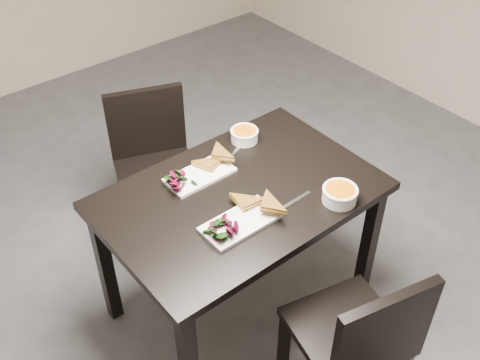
{
  "coord_description": "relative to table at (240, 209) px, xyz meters",
  "views": [
    {
      "loc": [
        -1.08,
        -1.73,
        2.39
      ],
      "look_at": [
        0.12,
        -0.26,
        0.82
      ],
      "focal_mm": 43.0,
      "sensor_mm": 36.0,
      "label": 1
    }
  ],
  "objects": [
    {
      "name": "plate_far",
      "position": [
        -0.07,
        0.2,
        0.11
      ],
      "size": [
        0.31,
        0.16,
        0.02
      ],
      "primitive_type": "cube",
      "color": "white",
      "rests_on": "table"
    },
    {
      "name": "chair_near",
      "position": [
        0.01,
        -0.73,
        -0.17
      ],
      "size": [
        0.51,
        0.51,
        0.85
      ],
      "rotation": [
        0.0,
        0.0,
        -0.23
      ],
      "color": "black",
      "rests_on": "ground"
    },
    {
      "name": "cutlery_far",
      "position": [
        0.12,
        0.22,
        0.1
      ],
      "size": [
        0.17,
        0.09,
        0.0
      ],
      "primitive_type": "cube",
      "rotation": [
        0.0,
        0.0,
        0.42
      ],
      "color": "silver",
      "rests_on": "table"
    },
    {
      "name": "soup_bowl_far",
      "position": [
        0.26,
        0.29,
        0.13
      ],
      "size": [
        0.14,
        0.14,
        0.06
      ],
      "color": "white",
      "rests_on": "table"
    },
    {
      "name": "chair_far",
      "position": [
        0.0,
        0.76,
        -0.17
      ],
      "size": [
        0.54,
        0.54,
        0.85
      ],
      "rotation": [
        0.0,
        0.0,
        -0.37
      ],
      "color": "black",
      "rests_on": "ground"
    },
    {
      "name": "plate_near",
      "position": [
        -0.13,
        -0.15,
        0.11
      ],
      "size": [
        0.32,
        0.16,
        0.02
      ],
      "primitive_type": "cube",
      "color": "white",
      "rests_on": "table"
    },
    {
      "name": "soup_bowl_near",
      "position": [
        0.3,
        -0.31,
        0.14
      ],
      "size": [
        0.15,
        0.15,
        0.07
      ],
      "color": "white",
      "rests_on": "table"
    },
    {
      "name": "salad_near",
      "position": [
        -0.23,
        -0.15,
        0.14
      ],
      "size": [
        0.1,
        0.09,
        0.04
      ],
      "primitive_type": null,
      "color": "black",
      "rests_on": "plate_near"
    },
    {
      "name": "table",
      "position": [
        0.0,
        0.0,
        0.0
      ],
      "size": [
        1.2,
        0.8,
        0.75
      ],
      "color": "black",
      "rests_on": "ground"
    },
    {
      "name": "cutlery_near",
      "position": [
        0.15,
        -0.19,
        0.1
      ],
      "size": [
        0.18,
        0.02,
        0.0
      ],
      "primitive_type": "cube",
      "rotation": [
        0.0,
        0.0,
        0.02
      ],
      "color": "silver",
      "rests_on": "table"
    },
    {
      "name": "ground",
      "position": [
        -0.12,
        0.26,
        -0.65
      ],
      "size": [
        5.0,
        5.0,
        0.0
      ],
      "primitive_type": "plane",
      "color": "#47474C",
      "rests_on": "ground"
    },
    {
      "name": "sandwich_far",
      "position": [
        -0.01,
        0.18,
        0.14
      ],
      "size": [
        0.19,
        0.16,
        0.05
      ],
      "primitive_type": null,
      "rotation": [
        0.0,
        0.0,
        0.37
      ],
      "color": "#8E601D",
      "rests_on": "plate_far"
    },
    {
      "name": "sandwich_near",
      "position": [
        -0.06,
        -0.14,
        0.14
      ],
      "size": [
        0.17,
        0.14,
        0.05
      ],
      "primitive_type": null,
      "rotation": [
        0.0,
        0.0,
        -0.1
      ],
      "color": "#8E601D",
      "rests_on": "plate_near"
    },
    {
      "name": "salad_far",
      "position": [
        -0.17,
        0.2,
        0.14
      ],
      "size": [
        0.1,
        0.09,
        0.04
      ],
      "primitive_type": null,
      "color": "black",
      "rests_on": "plate_far"
    }
  ]
}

